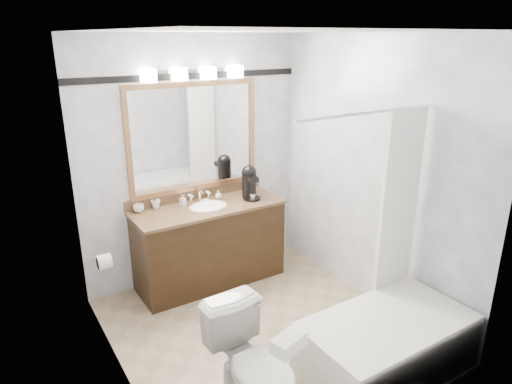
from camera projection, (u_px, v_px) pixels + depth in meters
room at (264, 197)px, 3.63m from camera, size 2.42×2.62×2.52m
vanity at (210, 243)px, 4.71m from camera, size 1.53×0.58×0.97m
mirror at (194, 137)px, 4.58m from camera, size 1.40×0.04×1.10m
vanity_light_bar at (194, 73)px, 4.33m from camera, size 1.02×0.14×0.12m
accent_stripe at (191, 76)px, 4.39m from camera, size 2.40×0.01×0.06m
bathtub at (387, 336)px, 3.51m from camera, size 1.30×0.75×1.96m
tp_roll at (104, 262)px, 3.77m from camera, size 0.11×0.12×0.12m
toilet at (255, 367)px, 3.03m from camera, size 0.46×0.77×0.77m
tissue_box at (289, 343)px, 2.60m from camera, size 0.24×0.17×0.09m
coffee_maker at (249, 181)px, 4.74m from camera, size 0.18×0.23×0.35m
cup_left at (139, 208)px, 4.40m from camera, size 0.13×0.13×0.08m
cup_right at (156, 204)px, 4.50m from camera, size 0.09×0.09×0.08m
soap_bottle_a at (183, 200)px, 4.58m from camera, size 0.07×0.07×0.11m
soap_bottle_b at (218, 195)px, 4.76m from camera, size 0.09×0.09×0.09m
soap_bar at (205, 201)px, 4.68m from camera, size 0.08×0.05×0.02m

